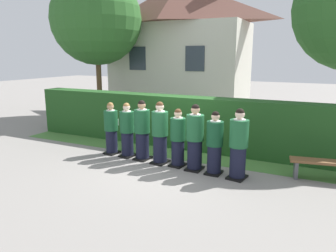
# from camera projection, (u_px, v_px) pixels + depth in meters

# --- Properties ---
(ground_plane) EXTENTS (60.00, 60.00, 0.00)m
(ground_plane) POSITION_uv_depth(u_px,v_px,m) (168.00, 164.00, 8.62)
(ground_plane) COLOR gray
(student_front_row_0) EXTENTS (0.40, 0.50, 1.54)m
(student_front_row_0) POSITION_uv_depth(u_px,v_px,m) (111.00, 129.00, 9.43)
(student_front_row_0) COLOR black
(student_front_row_0) RESTS_ON ground
(student_front_row_1) EXTENTS (0.41, 0.48, 1.56)m
(student_front_row_1) POSITION_uv_depth(u_px,v_px,m) (127.00, 131.00, 9.15)
(student_front_row_1) COLOR black
(student_front_row_1) RESTS_ON ground
(student_front_row_2) EXTENTS (0.43, 0.54, 1.67)m
(student_front_row_2) POSITION_uv_depth(u_px,v_px,m) (142.00, 132.00, 8.88)
(student_front_row_2) COLOR black
(student_front_row_2) RESTS_ON ground
(student_front_row_3) EXTENTS (0.44, 0.55, 1.68)m
(student_front_row_3) POSITION_uv_depth(u_px,v_px,m) (160.00, 134.00, 8.55)
(student_front_row_3) COLOR black
(student_front_row_3) RESTS_ON ground
(student_front_row_4) EXTENTS (0.40, 0.48, 1.53)m
(student_front_row_4) POSITION_uv_depth(u_px,v_px,m) (178.00, 139.00, 8.34)
(student_front_row_4) COLOR black
(student_front_row_4) RESTS_ON ground
(student_front_row_5) EXTENTS (0.44, 0.53, 1.69)m
(student_front_row_5) POSITION_uv_depth(u_px,v_px,m) (195.00, 139.00, 8.05)
(student_front_row_5) COLOR black
(student_front_row_5) RESTS_ON ground
(student_front_row_6) EXTENTS (0.41, 0.50, 1.56)m
(student_front_row_6) POSITION_uv_depth(u_px,v_px,m) (215.00, 145.00, 7.78)
(student_front_row_6) COLOR black
(student_front_row_6) RESTS_ON ground
(student_front_row_7) EXTENTS (0.46, 0.54, 1.68)m
(student_front_row_7) POSITION_uv_depth(u_px,v_px,m) (238.00, 146.00, 7.47)
(student_front_row_7) COLOR black
(student_front_row_7) RESTS_ON ground
(hedge) EXTENTS (11.71, 0.70, 1.62)m
(hedge) POSITION_uv_depth(u_px,v_px,m) (193.00, 123.00, 9.95)
(hedge) COLOR #214C1E
(hedge) RESTS_ON ground
(school_building_main) EXTENTS (7.00, 3.39, 6.38)m
(school_building_main) POSITION_uv_depth(u_px,v_px,m) (180.00, 47.00, 16.12)
(school_building_main) COLOR beige
(school_building_main) RESTS_ON ground
(oak_tree_left) EXTENTS (4.07, 4.07, 6.49)m
(oak_tree_left) POSITION_uv_depth(u_px,v_px,m) (96.00, 19.00, 14.45)
(oak_tree_left) COLOR brown
(oak_tree_left) RESTS_ON ground
(wooden_bench) EXTENTS (1.44, 0.61, 0.48)m
(wooden_bench) POSITION_uv_depth(u_px,v_px,m) (322.00, 166.00, 7.45)
(wooden_bench) COLOR brown
(wooden_bench) RESTS_ON ground
(lawn_strip) EXTENTS (11.71, 0.90, 0.01)m
(lawn_strip) POSITION_uv_depth(u_px,v_px,m) (182.00, 155.00, 9.42)
(lawn_strip) COLOR #477A38
(lawn_strip) RESTS_ON ground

